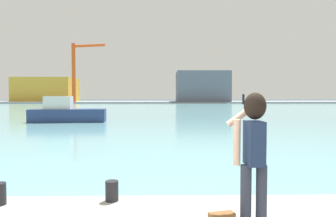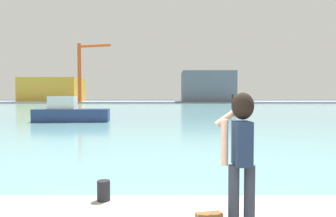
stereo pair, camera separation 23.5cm
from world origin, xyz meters
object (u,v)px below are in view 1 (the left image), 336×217
object	(u,v)px
boat_moored	(66,113)
warehouse_right	(202,87)
port_crane	(77,67)
harbor_bollard	(112,191)
warehouse_left	(47,90)
person_photographer	(253,146)

from	to	relation	value
boat_moored	warehouse_right	world-z (taller)	warehouse_right
boat_moored	warehouse_right	size ratio (longest dim) A/B	0.43
boat_moored	port_crane	bearing A→B (deg)	98.91
harbor_bollard	warehouse_left	world-z (taller)	warehouse_left
person_photographer	port_crane	bearing A→B (deg)	14.14
warehouse_left	person_photographer	bearing A→B (deg)	-69.46
harbor_bollard	port_crane	distance (m)	85.88
harbor_bollard	warehouse_left	distance (m)	97.97
harbor_bollard	warehouse_right	world-z (taller)	warehouse_right
warehouse_left	port_crane	distance (m)	15.99
harbor_bollard	boat_moored	xyz separation A→B (m)	(-7.08, 21.98, 0.07)
warehouse_left	warehouse_right	size ratio (longest dim) A/B	1.12
harbor_bollard	boat_moored	world-z (taller)	boat_moored
person_photographer	boat_moored	size ratio (longest dim) A/B	0.28
harbor_bollard	warehouse_right	distance (m)	89.75
warehouse_left	port_crane	world-z (taller)	port_crane
warehouse_left	port_crane	bearing A→B (deg)	-40.01
warehouse_left	warehouse_right	world-z (taller)	warehouse_right
warehouse_right	person_photographer	bearing A→B (deg)	-96.55
harbor_bollard	person_photographer	bearing A→B (deg)	-29.92
boat_moored	warehouse_right	distance (m)	69.70
boat_moored	warehouse_right	xyz separation A→B (m)	(19.37, 66.84, 3.82)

